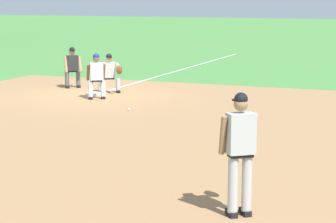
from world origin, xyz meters
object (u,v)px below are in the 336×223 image
first_baseman (110,72)px  baserunner (97,74)px  baseball (129,109)px  first_base_bag (94,94)px  pitcher (241,146)px  umpire (72,66)px

first_baseman → baserunner: baserunner is taller
baseball → first_base_bag: bearing=46.3°
first_baseman → baseball: bearing=-144.3°
pitcher → first_baseman: bearing=35.5°
first_base_bag → umpire: (1.27, 1.52, 0.75)m
pitcher → first_baseman: size_ratio=1.39×
first_base_bag → umpire: 2.12m
baseball → first_baseman: 3.58m
pitcher → baserunner: bearing=38.5°
first_baseman → baserunner: bearing=-171.4°
first_base_bag → umpire: umpire is taller
baserunner → first_base_bag: bearing=35.2°
first_base_bag → pitcher: 12.66m
umpire → baserunner: bearing=-134.5°
baserunner → baseball: bearing=-129.6°
baserunner → umpire: (2.00, 2.04, 0.00)m
first_base_bag → first_baseman: (0.58, -0.32, 0.69)m
first_baseman → baserunner: 1.34m
baseball → pitcher: bearing=-144.5°
umpire → baseball: bearing=-132.3°
baseball → pitcher: 9.44m
first_base_bag → first_baseman: size_ratio=0.28×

